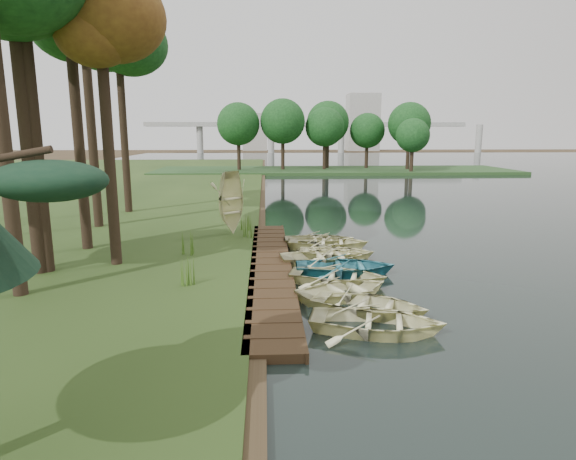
{
  "coord_description": "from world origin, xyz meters",
  "views": [
    {
      "loc": [
        -1.79,
        -18.39,
        5.34
      ],
      "look_at": [
        -0.83,
        1.87,
        1.28
      ],
      "focal_mm": 30.0,
      "sensor_mm": 36.0,
      "label": 1
    }
  ],
  "objects_px": {
    "boardwalk": "(271,267)",
    "rowboat_0": "(377,319)",
    "rowboat_2": "(344,287)",
    "stored_rowboat": "(232,228)",
    "rowboat_1": "(369,303)"
  },
  "relations": [
    {
      "from": "rowboat_2",
      "to": "stored_rowboat",
      "type": "height_order",
      "value": "stored_rowboat"
    },
    {
      "from": "rowboat_2",
      "to": "stored_rowboat",
      "type": "bearing_deg",
      "value": 1.59
    },
    {
      "from": "rowboat_0",
      "to": "rowboat_1",
      "type": "xyz_separation_m",
      "value": [
        0.08,
        1.36,
        -0.02
      ]
    },
    {
      "from": "boardwalk",
      "to": "rowboat_0",
      "type": "height_order",
      "value": "rowboat_0"
    },
    {
      "from": "boardwalk",
      "to": "rowboat_1",
      "type": "relative_size",
      "value": 4.63
    },
    {
      "from": "rowboat_1",
      "to": "rowboat_2",
      "type": "relative_size",
      "value": 1.06
    },
    {
      "from": "rowboat_0",
      "to": "rowboat_2",
      "type": "xyz_separation_m",
      "value": [
        -0.42,
        2.88,
        -0.04
      ]
    },
    {
      "from": "boardwalk",
      "to": "rowboat_2",
      "type": "bearing_deg",
      "value": -54.89
    },
    {
      "from": "boardwalk",
      "to": "rowboat_2",
      "type": "xyz_separation_m",
      "value": [
        2.38,
        -3.39,
        0.24
      ]
    },
    {
      "from": "boardwalk",
      "to": "rowboat_1",
      "type": "bearing_deg",
      "value": -59.61
    },
    {
      "from": "boardwalk",
      "to": "rowboat_2",
      "type": "distance_m",
      "value": 4.15
    },
    {
      "from": "rowboat_0",
      "to": "boardwalk",
      "type": "bearing_deg",
      "value": 37.73
    },
    {
      "from": "rowboat_0",
      "to": "rowboat_1",
      "type": "relative_size",
      "value": 1.06
    },
    {
      "from": "rowboat_0",
      "to": "rowboat_1",
      "type": "bearing_deg",
      "value": 10.35
    },
    {
      "from": "rowboat_1",
      "to": "stored_rowboat",
      "type": "relative_size",
      "value": 1.07
    }
  ]
}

